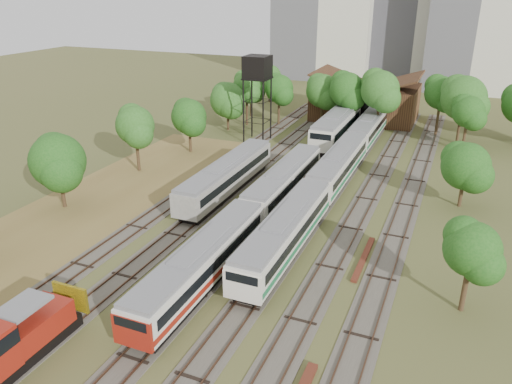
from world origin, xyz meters
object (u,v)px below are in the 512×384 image
at_px(railcar_green_set, 339,166).
at_px(water_tower, 257,70).
at_px(railcar_red_set, 250,216).
at_px(shunter_locomotive, 10,341).

xyz_separation_m(railcar_green_set, water_tower, (-14.44, 11.21, 8.01)).
distance_m(railcar_red_set, shunter_locomotive, 21.24).
height_order(railcar_red_set, railcar_green_set, railcar_green_set).
xyz_separation_m(railcar_red_set, shunter_locomotive, (-6.00, -20.38, -0.04)).
bearing_deg(railcar_red_set, shunter_locomotive, -106.40).
distance_m(railcar_green_set, shunter_locomotive, 37.18).
xyz_separation_m(railcar_red_set, water_tower, (-10.44, 26.64, 8.09)).
bearing_deg(railcar_red_set, water_tower, 111.39).
bearing_deg(shunter_locomotive, water_tower, 95.39).
height_order(railcar_green_set, shunter_locomotive, shunter_locomotive).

